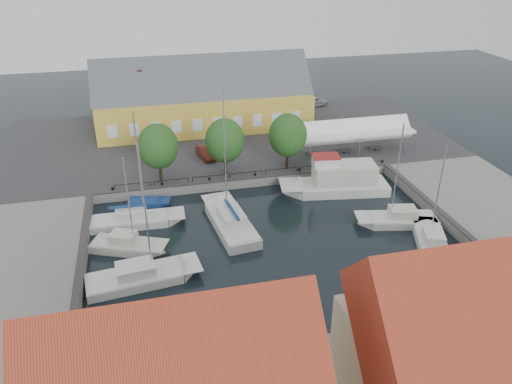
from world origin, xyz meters
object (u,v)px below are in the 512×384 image
(car_red, at_px, (206,152))
(west_boat_b, at_px, (127,247))
(warehouse, at_px, (199,101))
(west_boat_c, at_px, (141,278))
(east_boat_b, at_px, (398,221))
(center_sailboat, at_px, (230,223))
(west_boat_a, at_px, (136,221))
(launch_sw, at_px, (147,351))
(launch_nw, at_px, (149,203))
(tent_canopy, at_px, (354,131))
(car_silver, at_px, (314,102))
(trawler, at_px, (338,183))
(east_boat_c, at_px, (431,244))

(car_red, height_order, west_boat_b, west_boat_b)
(warehouse, xyz_separation_m, west_boat_c, (-9.08, -32.41, -4.17))
(east_boat_b, xyz_separation_m, west_boat_c, (-23.95, -3.44, -0.00))
(center_sailboat, distance_m, west_boat_a, 8.96)
(west_boat_a, bearing_deg, launch_sw, -88.94)
(launch_sw, relative_size, launch_nw, 1.11)
(car_red, xyz_separation_m, west_boat_c, (-8.22, -21.04, -1.39))
(tent_canopy, height_order, west_boat_a, west_boat_a)
(car_silver, xyz_separation_m, east_boat_b, (-3.25, -33.54, -1.52))
(center_sailboat, relative_size, trawler, 1.14)
(warehouse, distance_m, center_sailboat, 26.18)
(east_boat_c, bearing_deg, car_red, 127.32)
(warehouse, xyz_separation_m, trawler, (11.77, -21.42, -3.41))
(car_silver, relative_size, west_boat_a, 0.39)
(car_red, bearing_deg, warehouse, 75.59)
(car_red, bearing_deg, west_boat_a, -135.32)
(west_boat_c, bearing_deg, launch_nw, 85.06)
(launch_sw, bearing_deg, west_boat_b, 95.09)
(launch_sw, bearing_deg, tent_canopy, 45.87)
(car_silver, distance_m, east_boat_c, 37.88)
(trawler, relative_size, west_boat_c, 0.98)
(west_boat_b, bearing_deg, tent_canopy, 27.25)
(warehouse, distance_m, trawler, 24.68)
(car_red, distance_m, east_boat_c, 27.51)
(car_red, relative_size, west_boat_b, 0.43)
(warehouse, relative_size, east_boat_c, 2.92)
(center_sailboat, xyz_separation_m, east_boat_c, (16.50, -7.37, -0.10))
(west_boat_b, bearing_deg, west_boat_c, -77.89)
(tent_canopy, distance_m, west_boat_a, 27.79)
(warehouse, height_order, east_boat_b, warehouse)
(warehouse, bearing_deg, west_boat_c, -105.66)
(car_silver, bearing_deg, west_boat_c, 129.07)
(trawler, relative_size, west_boat_a, 1.02)
(warehouse, xyz_separation_m, center_sailboat, (-0.71, -25.85, -4.07))
(car_red, distance_m, center_sailboat, 14.54)
(center_sailboat, bearing_deg, car_red, 90.61)
(launch_sw, bearing_deg, car_red, 74.27)
(tent_canopy, distance_m, launch_sw, 36.92)
(warehouse, relative_size, west_boat_a, 2.46)
(east_boat_b, xyz_separation_m, west_boat_a, (-24.17, 5.65, 0.01))
(launch_sw, bearing_deg, launch_nw, 87.19)
(warehouse, bearing_deg, east_boat_c, -64.57)
(west_boat_c, relative_size, launch_nw, 2.71)
(warehouse, bearing_deg, car_silver, 14.14)
(east_boat_b, bearing_deg, trawler, 112.31)
(west_boat_b, distance_m, launch_nw, 8.25)
(launch_sw, bearing_deg, west_boat_a, 91.06)
(warehouse, distance_m, tent_canopy, 21.63)
(car_silver, height_order, car_red, car_silver)
(launch_nw, bearing_deg, east_boat_c, -29.72)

